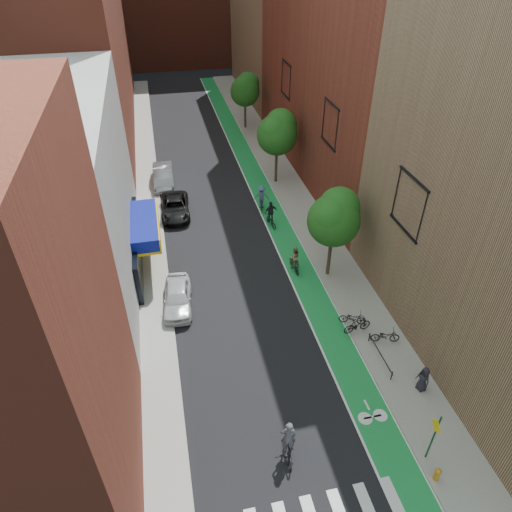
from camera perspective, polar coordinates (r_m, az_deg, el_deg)
ground at (r=23.75m, az=4.06°, el=-19.23°), size 160.00×160.00×0.00m
bike_lane at (r=44.17m, az=-0.23°, el=10.12°), size 2.00×68.00×0.01m
sidewalk_left at (r=43.35m, az=-13.41°, el=8.65°), size 2.00×68.00×0.15m
sidewalk_right at (r=44.69m, az=2.95°, el=10.49°), size 3.00×68.00×0.15m
building_left_white at (r=30.65m, az=-23.64°, el=6.92°), size 8.00×20.00×12.00m
building_left_far_red at (r=55.74m, az=-21.32°, el=25.43°), size 8.00×36.00×22.00m
building_right_mid_red at (r=42.91m, az=11.25°, el=24.28°), size 8.00×28.00×22.00m
building_right_far_tan at (r=65.67m, az=2.35°, el=27.12°), size 8.00×20.00×18.00m
tree_near at (r=28.99m, az=9.79°, el=4.87°), size 3.40×3.36×6.42m
tree_mid at (r=40.81m, az=2.71°, el=15.28°), size 3.55×3.53×6.74m
tree_far at (r=53.86m, az=-1.35°, el=20.15°), size 3.30×3.25×6.21m
sign_pole at (r=22.27m, az=21.33°, el=-20.16°), size 0.13×0.71×3.00m
parked_car_white at (r=28.82m, az=-9.81°, el=-5.08°), size 2.10×4.40×1.45m
parked_car_black at (r=38.05m, az=-10.06°, el=6.03°), size 2.47×4.96×1.35m
parked_car_silver at (r=42.97m, az=-11.52°, el=9.78°), size 1.86×5.02×1.64m
cyclist_lead at (r=22.02m, az=4.05°, el=-22.46°), size 0.93×1.97×2.23m
cyclist_lane_near at (r=31.27m, az=4.81°, el=-0.62°), size 0.82×1.70×1.93m
cyclist_lane_mid at (r=35.92m, az=1.88°, el=4.95°), size 1.11×1.73×2.13m
cyclist_lane_far at (r=37.92m, az=0.70°, el=7.18°), size 1.33×1.59×2.22m
parked_bike_near at (r=27.88m, az=11.97°, el=-7.57°), size 1.69×1.11×0.84m
parked_bike_mid at (r=27.36m, az=12.56°, el=-8.41°), size 1.77×0.70×1.04m
parked_bike_far at (r=27.24m, az=15.84°, el=-9.57°), size 1.76×0.96×0.88m
pedestrian at (r=25.28m, az=20.19°, el=-14.22°), size 0.68×0.86×1.53m
fire_hydrant at (r=22.90m, az=21.72°, el=-23.99°), size 0.26×0.26×0.74m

